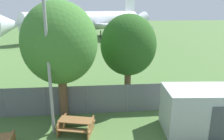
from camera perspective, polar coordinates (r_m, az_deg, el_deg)
perimeter_fence at (r=13.92m, az=-6.53°, el=-7.77°), size 56.07×0.07×1.88m
airplane at (r=50.69m, az=-5.86°, el=12.61°), size 33.21×27.73×12.15m
portable_cabin at (r=12.80m, az=21.67°, el=-9.70°), size 3.85×2.63×2.41m
picnic_bench_open_grass at (r=12.22m, az=-9.37°, el=-13.83°), size 2.10×1.80×0.76m
tree_near_hangar at (r=15.38m, az=4.28°, el=6.45°), size 3.90×3.90×6.16m
tree_far_right at (r=12.90m, az=-13.46°, el=6.80°), size 4.32×4.32×6.96m
light_mast at (r=10.97m, az=-16.66°, el=6.99°), size 0.44×0.44×8.09m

